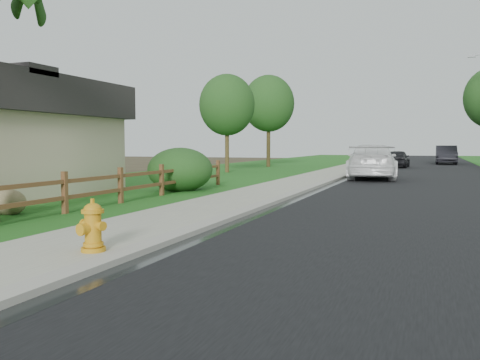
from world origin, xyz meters
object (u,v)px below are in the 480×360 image
at_px(ranch_fence, 95,187).
at_px(fire_hydrant, 93,227).
at_px(dark_car_mid, 398,159).
at_px(white_suv, 372,162).

bearing_deg(ranch_fence, fire_hydrant, -53.90).
height_order(ranch_fence, fire_hydrant, ranch_fence).
bearing_deg(fire_hydrant, dark_car_mid, 85.69).
bearing_deg(fire_hydrant, white_suv, 84.00).
relative_size(white_suv, dark_car_mid, 1.51).
height_order(fire_hydrant, dark_car_mid, dark_car_mid).
bearing_deg(ranch_fence, dark_car_mid, 78.26).
bearing_deg(dark_car_mid, white_suv, 90.57).
bearing_deg(white_suv, dark_car_mid, -97.51).
xyz_separation_m(ranch_fence, white_suv, (5.60, 15.20, 0.26)).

